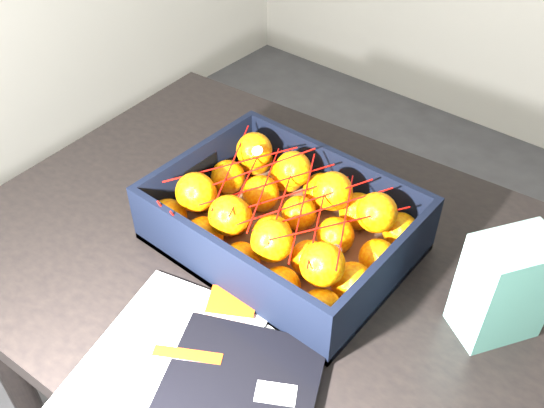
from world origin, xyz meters
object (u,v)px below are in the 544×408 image
Objects in this scene: produce_crate at (283,229)px; retail_carton at (505,288)px; magazine_stack at (191,382)px; table at (302,303)px.

produce_crate is 0.36m from retail_carton.
magazine_stack is 0.31m from produce_crate.
magazine_stack is 0.46m from retail_carton.
table is 2.99× the size of magazine_stack.
table is 7.21× the size of retail_carton.
retail_carton is (0.27, 0.36, 0.08)m from magazine_stack.
magazine_stack is at bearing -75.05° from produce_crate.
table is 3.03× the size of produce_crate.
retail_carton is at bearing 9.95° from produce_crate.
table is 0.30m from magazine_stack.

